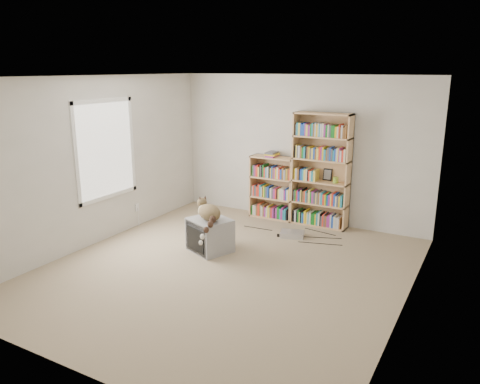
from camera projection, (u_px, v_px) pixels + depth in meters
The scene contains 17 objects.
floor at pixel (226, 270), 6.22m from camera, with size 4.50×5.00×0.01m, color gray.
wall_back at pixel (300, 149), 8.01m from camera, with size 4.50×0.02×2.50m, color beige.
wall_front at pixel (68, 240), 3.79m from camera, with size 4.50×0.02×2.50m, color beige.
wall_left at pixel (96, 162), 6.96m from camera, with size 0.02×5.00×2.50m, color beige.
wall_right at pixel (412, 203), 4.84m from camera, with size 0.02×5.00×2.50m, color beige.
ceiling at pixel (225, 77), 5.58m from camera, with size 4.50×5.00×0.02m, color white.
window at pixel (106, 150), 7.09m from camera, with size 0.02×1.22×1.52m, color white.
crt_tv at pixel (210, 235), 6.82m from camera, with size 0.71×0.68×0.49m.
cat at pixel (208, 216), 6.64m from camera, with size 0.55×0.66×0.51m.
bookcase_tall at pixel (321, 173), 7.78m from camera, with size 0.95×0.30×1.90m.
bookcase_short at pixel (273, 190), 8.29m from camera, with size 0.80×0.30×1.11m.
book_stack at pixel (272, 154), 8.12m from camera, with size 0.21×0.27×0.09m, color red.
green_mug at pixel (336, 180), 7.65m from camera, with size 0.09×0.09×0.10m, color #7DA42E.
framed_print at pixel (328, 175), 7.81m from camera, with size 0.15×0.01×0.20m, color black.
dvd_player at pixel (292, 234), 7.43m from camera, with size 0.37×0.26×0.08m, color #BBBBC0.
wall_outlet at pixel (137, 208), 7.88m from camera, with size 0.01×0.08×0.13m, color silver.
floor_cables at pixel (292, 232), 7.62m from camera, with size 1.20×0.70×0.01m, color black, non-canonical shape.
Camera 1 is at (2.96, -4.93, 2.60)m, focal length 35.00 mm.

